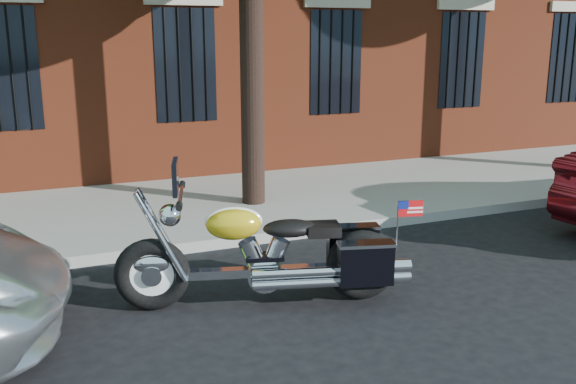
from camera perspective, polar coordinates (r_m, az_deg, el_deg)
name	(u,v)px	position (r m, az deg, el deg)	size (l,w,h in m)	color
ground	(296,278)	(7.52, 0.76, -7.62)	(120.00, 120.00, 0.00)	black
curb	(256,238)	(8.71, -2.83, -4.07)	(40.00, 0.16, 0.15)	gray
sidewalk	(217,204)	(10.43, -6.31, -1.10)	(40.00, 3.60, 0.15)	gray
motorcycle	(274,257)	(6.64, -1.26, -5.78)	(2.90, 1.40, 1.55)	black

